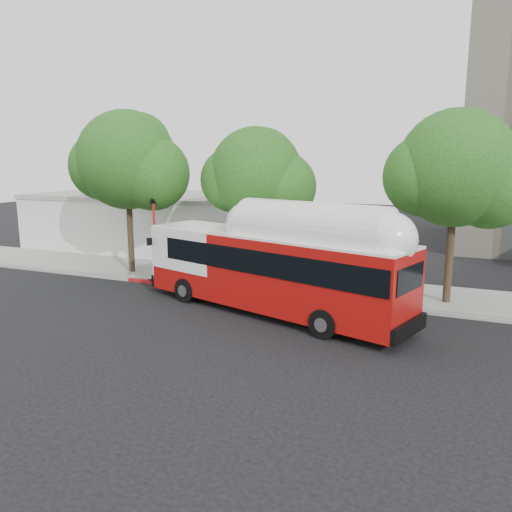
{
  "coord_description": "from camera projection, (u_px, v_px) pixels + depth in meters",
  "views": [
    {
      "loc": [
        9.44,
        -19.07,
        6.86
      ],
      "look_at": [
        0.25,
        3.0,
        2.23
      ],
      "focal_mm": 35.0,
      "sensor_mm": 36.0,
      "label": 1
    }
  ],
  "objects": [
    {
      "name": "ground",
      "position": [
        225.0,
        317.0,
        22.15
      ],
      "size": [
        120.0,
        120.0,
        0.0
      ],
      "primitive_type": "plane",
      "color": "black",
      "rests_on": "ground"
    },
    {
      "name": "sidewalk",
      "position": [
        276.0,
        282.0,
        28.03
      ],
      "size": [
        60.0,
        5.0,
        0.15
      ],
      "primitive_type": "cube",
      "color": "gray",
      "rests_on": "ground"
    },
    {
      "name": "curb_strip",
      "position": [
        258.0,
        294.0,
        25.67
      ],
      "size": [
        60.0,
        0.3,
        0.15
      ],
      "primitive_type": "cube",
      "color": "gray",
      "rests_on": "ground"
    },
    {
      "name": "red_curb_segment",
      "position": [
        207.0,
        288.0,
        26.8
      ],
      "size": [
        10.0,
        0.32,
        0.16
      ],
      "primitive_type": "cube",
      "color": "maroon",
      "rests_on": "ground"
    },
    {
      "name": "street_tree_left",
      "position": [
        134.0,
        164.0,
        29.15
      ],
      "size": [
        6.67,
        5.8,
        9.74
      ],
      "color": "#2D2116",
      "rests_on": "ground"
    },
    {
      "name": "street_tree_mid",
      "position": [
        263.0,
        178.0,
        26.74
      ],
      "size": [
        5.75,
        5.0,
        8.62
      ],
      "color": "#2D2116",
      "rests_on": "ground"
    },
    {
      "name": "street_tree_right",
      "position": [
        466.0,
        173.0,
        22.71
      ],
      "size": [
        6.21,
        5.4,
        9.18
      ],
      "color": "#2D2116",
      "rests_on": "ground"
    },
    {
      "name": "low_commercial_bldg",
      "position": [
        144.0,
        220.0,
        39.71
      ],
      "size": [
        16.2,
        10.2,
        4.25
      ],
      "color": "silver",
      "rests_on": "ground"
    },
    {
      "name": "transit_bus",
      "position": [
        272.0,
        271.0,
        22.33
      ],
      "size": [
        14.12,
        6.57,
        4.15
      ],
      "rotation": [
        0.0,
        0.0,
        -0.3
      ],
      "color": "#9C0D0A",
      "rests_on": "ground"
    },
    {
      "name": "signal_pole",
      "position": [
        155.0,
        240.0,
        28.07
      ],
      "size": [
        0.13,
        0.45,
        4.72
      ],
      "color": "red",
      "rests_on": "ground"
    }
  ]
}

